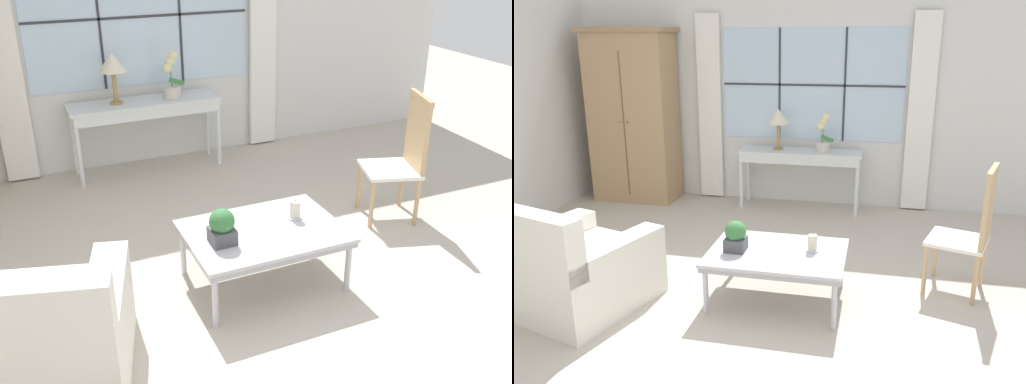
% 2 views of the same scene
% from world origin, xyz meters
% --- Properties ---
extents(ground_plane, '(14.00, 14.00, 0.00)m').
position_xyz_m(ground_plane, '(0.00, 0.00, 0.00)').
color(ground_plane, '#BCB2A3').
extents(wall_back_windowed, '(7.20, 0.14, 2.80)m').
position_xyz_m(wall_back_windowed, '(0.00, 3.02, 1.39)').
color(wall_back_windowed, silver).
rests_on(wall_back_windowed, ground_plane).
extents(armoire, '(1.10, 0.60, 2.15)m').
position_xyz_m(armoire, '(-2.21, 2.68, 1.08)').
color(armoire, tan).
rests_on(armoire, ground_plane).
extents(console_table, '(1.48, 0.43, 0.72)m').
position_xyz_m(console_table, '(-0.09, 2.72, 0.64)').
color(console_table, silver).
rests_on(console_table, ground_plane).
extents(table_lamp, '(0.28, 0.28, 0.49)m').
position_xyz_m(table_lamp, '(-0.36, 2.73, 1.11)').
color(table_lamp, '#9E7F47').
rests_on(table_lamp, console_table).
extents(potted_orchid, '(0.22, 0.17, 0.47)m').
position_xyz_m(potted_orchid, '(0.19, 2.69, 0.91)').
color(potted_orchid, '#BCB7AD').
rests_on(potted_orchid, console_table).
extents(armchair_upholstered, '(1.18, 1.17, 0.88)m').
position_xyz_m(armchair_upholstered, '(-1.40, -0.02, 0.28)').
color(armchair_upholstered, silver).
rests_on(armchair_upholstered, ground_plane).
extents(side_chair_wooden, '(0.55, 0.55, 1.07)m').
position_xyz_m(side_chair_wooden, '(1.60, 0.82, 0.58)').
color(side_chair_wooden, white).
rests_on(side_chair_wooden, ground_plane).
extents(coffee_table, '(1.05, 0.76, 0.42)m').
position_xyz_m(coffee_table, '(0.12, 0.37, 0.38)').
color(coffee_table, '#BCBCC1').
rests_on(coffee_table, ground_plane).
extents(potted_plant_small, '(0.17, 0.17, 0.24)m').
position_xyz_m(potted_plant_small, '(-0.20, 0.32, 0.54)').
color(potted_plant_small, '#4C4C51').
rests_on(potted_plant_small, coffee_table).
extents(pillar_candle, '(0.10, 0.10, 0.15)m').
position_xyz_m(pillar_candle, '(0.38, 0.43, 0.48)').
color(pillar_candle, silver).
rests_on(pillar_candle, coffee_table).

